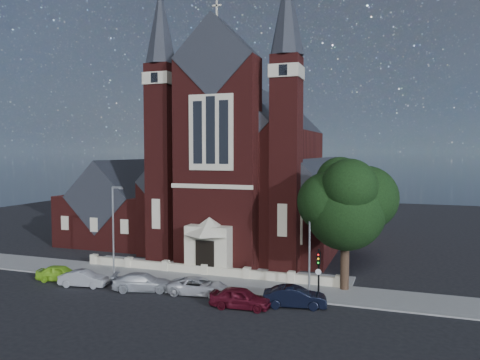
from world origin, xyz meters
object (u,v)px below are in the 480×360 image
Objects in this scene: traffic_signal at (319,268)px; car_navy at (295,297)px; car_silver_a at (84,279)px; car_dark_red at (240,298)px; car_lime_van at (60,273)px; street_lamp_right at (311,237)px; street_lamp_left at (114,225)px; parish_hall at (124,210)px; street_tree at (346,205)px; car_silver_b at (143,282)px; car_white_suv at (199,286)px; church at (259,176)px.

car_navy is (-1.39, -1.78, -1.83)m from traffic_signal.
car_dark_red is at bearing -103.18° from car_silver_a.
car_lime_van is 20.77m from car_navy.
street_lamp_right reaches higher than traffic_signal.
street_lamp_left reaches higher than car_navy.
parish_hall is 3.03× the size of car_lime_van.
car_lime_van is (-22.15, -1.76, -1.90)m from traffic_signal.
car_navy is (25.61, -17.35, -3.26)m from parish_hall.
car_lime_van is at bearing 81.46° from car_dark_red.
street_tree is 2.66× the size of car_lime_van.
car_dark_red reaches higher than car_lime_van.
car_dark_red reaches higher than car_navy.
car_silver_b is 1.02× the size of car_white_suv.
street_lamp_left is at bearing 67.56° from car_navy.
car_white_suv is at bearing -102.09° from car_lime_van.
car_silver_a is 10.00m from car_white_suv.
car_lime_van is 3.12m from car_silver_a.
car_white_suv is at bearing -100.59° from car_silver_b.
church is at bearing -25.20° from car_silver_b.
car_dark_red is at bearing 100.60° from car_navy.
street_tree is 8.55m from car_navy.
street_lamp_right is at bearing -87.46° from car_silver_a.
parish_hall reaches higher than traffic_signal.
street_lamp_right is at bearing -28.22° from parish_hall.
car_silver_a is at bearing -66.45° from parish_hall.
parish_hall reaches higher than car_silver_a.
church is at bearing 118.04° from street_lamp_right.
street_lamp_left is at bearing -58.20° from car_lime_van.
parish_hall reaches higher than street_lamp_right.
car_navy is at bearing -98.12° from street_lamp_right.
traffic_signal is 22.30m from car_lime_van.
street_tree reaches higher than car_silver_b.
car_lime_van is at bearing -168.01° from street_tree.
parish_hall reaches higher than car_silver_b.
traffic_signal reaches higher than car_silver_b.
street_lamp_left is at bearing -112.66° from church.
street_lamp_left is 2.01× the size of car_silver_a.
traffic_signal is 0.99× the size of car_lime_van.
church reaches higher than parish_hall.
street_lamp_right is 9.62m from car_white_suv.
church reaches higher than traffic_signal.
street_lamp_left is at bearing -13.06° from car_silver_a.
parish_hall is at bearing 120.02° from street_lamp_left.
car_white_suv is (4.64, 0.60, -0.04)m from car_silver_b.
parish_hall is (-16.00, -4.94, -4.17)m from church.
traffic_signal is 0.99× the size of car_silver_a.
parish_hall is at bearing 150.02° from traffic_signal.
car_lime_van is at bearing -171.07° from street_lamp_right.
car_navy is (-0.48, -3.35, -3.85)m from street_lamp_right.
car_silver_b is (5.29, 0.57, 0.04)m from car_silver_a.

